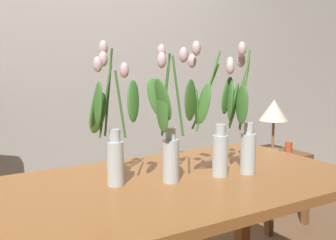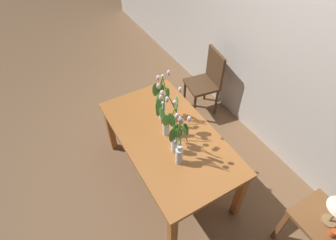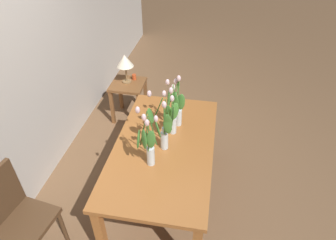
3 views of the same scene
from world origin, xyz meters
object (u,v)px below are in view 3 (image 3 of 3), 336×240
dining_chair (16,214)px  tulip_vase_2 (172,119)px  tulip_vase_3 (149,144)px  table_lamp (125,61)px  side_table (128,91)px  pillar_candle (134,77)px  tulip_vase_1 (164,128)px  tulip_vase_0 (177,107)px  dining_table (164,152)px

dining_chair → tulip_vase_2: bearing=-49.9°
tulip_vase_3 → table_lamp: size_ratio=1.46×
tulip_vase_2 → side_table: tulip_vase_2 is taller
table_lamp → pillar_candle: (0.09, -0.08, -0.27)m
tulip_vase_1 → dining_chair: size_ratio=0.61×
tulip_vase_2 → table_lamp: size_ratio=1.46×
tulip_vase_0 → table_lamp: 1.37m
tulip_vase_3 → dining_chair: 1.21m
tulip_vase_2 → pillar_candle: size_ratio=7.72×
tulip_vase_1 → pillar_candle: 1.71m
dining_chair → side_table: 2.15m
side_table → pillar_candle: bearing=-26.5°
tulip_vase_1 → dining_table: bearing=15.8°
pillar_candle → dining_table: bearing=-154.6°
tulip_vase_3 → side_table: size_ratio=1.06×
dining_table → tulip_vase_3: 0.42m
dining_table → pillar_candle: 1.62m
dining_table → tulip_vase_1: tulip_vase_1 is taller
dining_table → table_lamp: table_lamp is taller
tulip_vase_1 → pillar_candle: (1.50, 0.71, -0.39)m
tulip_vase_2 → dining_chair: bearing=130.1°
dining_table → dining_chair: 1.33m
tulip_vase_3 → tulip_vase_0: bearing=-13.9°
table_lamp → tulip_vase_3: bearing=-156.8°
table_lamp → tulip_vase_1: bearing=-151.0°
tulip_vase_0 → pillar_candle: bearing=33.1°
tulip_vase_3 → pillar_candle: tulip_vase_3 is taller
tulip_vase_0 → pillar_candle: tulip_vase_0 is taller
side_table → tulip_vase_3: bearing=-156.9°
dining_table → tulip_vase_0: 0.44m
dining_table → tulip_vase_2: 0.32m
tulip_vase_3 → pillar_candle: size_ratio=7.75×
tulip_vase_0 → tulip_vase_2: (-0.14, 0.02, -0.05)m
dining_chair → side_table: bearing=-8.4°
dining_table → table_lamp: size_ratio=4.02×
pillar_candle → table_lamp: bearing=137.8°
dining_table → dining_chair: dining_chair is taller
pillar_candle → tulip_vase_3: bearing=-160.1°
tulip_vase_2 → dining_chair: tulip_vase_2 is taller
tulip_vase_2 → pillar_candle: (1.30, 0.74, -0.34)m
tulip_vase_3 → tulip_vase_2: bearing=-15.6°
dining_table → pillar_candle: (1.46, 0.69, -0.06)m
tulip_vase_1 → pillar_candle: tulip_vase_1 is taller
tulip_vase_1 → table_lamp: bearing=29.0°
tulip_vase_1 → dining_chair: bearing=124.4°
tulip_vase_3 → table_lamp: 1.78m
pillar_candle → dining_chair: bearing=170.6°
dining_table → tulip_vase_2: (0.16, -0.05, 0.28)m
side_table → table_lamp: (0.03, 0.02, 0.42)m
tulip_vase_2 → pillar_candle: tulip_vase_2 is taller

